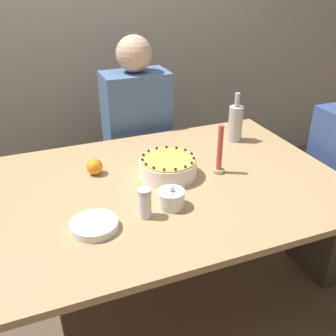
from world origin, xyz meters
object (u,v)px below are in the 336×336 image
object	(u,v)px
sugar_bowl	(171,199)
sugar_shaker	(145,203)
candle	(220,154)
bottle	(235,123)
cake	(168,167)
person_man_blue_shirt	(138,148)

from	to	relation	value
sugar_bowl	sugar_shaker	xyz separation A→B (m)	(-0.12, -0.03, 0.03)
candle	bottle	bearing A→B (deg)	49.27
cake	candle	size ratio (longest dim) A/B	1.12
sugar_bowl	person_man_blue_shirt	size ratio (longest dim) A/B	0.09
person_man_blue_shirt	cake	bearing A→B (deg)	84.09
cake	candle	xyz separation A→B (m)	(0.24, -0.06, 0.05)
candle	bottle	xyz separation A→B (m)	(0.27, 0.31, 0.01)
candle	person_man_blue_shirt	world-z (taller)	person_man_blue_shirt
sugar_shaker	bottle	size ratio (longest dim) A/B	0.45
cake	sugar_shaker	world-z (taller)	sugar_shaker
cake	candle	distance (m)	0.25
sugar_bowl	person_man_blue_shirt	world-z (taller)	person_man_blue_shirt
sugar_bowl	person_man_blue_shirt	distance (m)	1.00
cake	bottle	size ratio (longest dim) A/B	0.98
sugar_bowl	bottle	bearing A→B (deg)	40.33
candle	bottle	world-z (taller)	bottle
sugar_shaker	person_man_blue_shirt	size ratio (longest dim) A/B	0.10
person_man_blue_shirt	sugar_bowl	bearing A→B (deg)	80.59
cake	sugar_bowl	bearing A→B (deg)	-108.93
cake	sugar_bowl	size ratio (longest dim) A/B	2.40
sugar_shaker	person_man_blue_shirt	xyz separation A→B (m)	(0.28, 0.99, -0.24)
bottle	sugar_bowl	bearing A→B (deg)	-139.67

